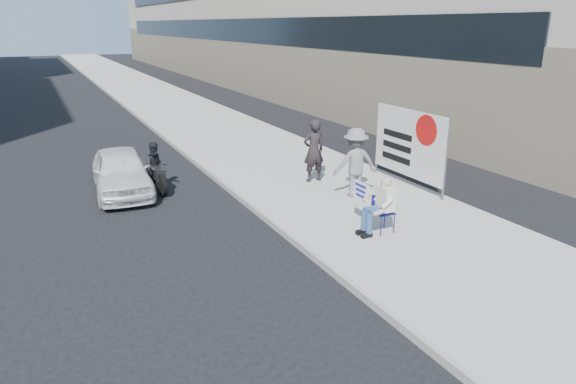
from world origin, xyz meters
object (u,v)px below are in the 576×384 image
jogger (355,163)px  white_sedan_near (121,171)px  seated_protester (379,202)px  pedestrian_woman (314,151)px  protest_banner (409,143)px  motorcycle (156,169)px

jogger → white_sedan_near: jogger is taller
seated_protester → white_sedan_near: size_ratio=0.35×
pedestrian_woman → white_sedan_near: size_ratio=0.50×
pedestrian_woman → protest_banner: protest_banner is taller
seated_protester → motorcycle: (-3.64, 5.79, -0.24)m
jogger → protest_banner: bearing=-166.8°
pedestrian_woman → protest_banner: (2.20, -1.59, 0.33)m
pedestrian_woman → white_sedan_near: bearing=-18.5°
pedestrian_woman → motorcycle: (-4.29, 1.65, -0.44)m
seated_protester → motorcycle: size_ratio=0.64×
protest_banner → motorcycle: (-6.49, 3.24, -0.76)m
white_sedan_near → motorcycle: (0.95, -0.21, 0.00)m
jogger → pedestrian_woman: jogger is taller
protest_banner → white_sedan_near: protest_banner is taller
protest_banner → jogger: bearing=-176.3°
jogger → motorcycle: (-4.60, 3.36, -0.45)m
protest_banner → motorcycle: 7.30m
seated_protester → pedestrian_woman: pedestrian_woman is taller
protest_banner → motorcycle: size_ratio=1.50×
pedestrian_woman → motorcycle: 4.61m
white_sedan_near → seated_protester: bearing=-48.6°
jogger → white_sedan_near: size_ratio=0.50×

